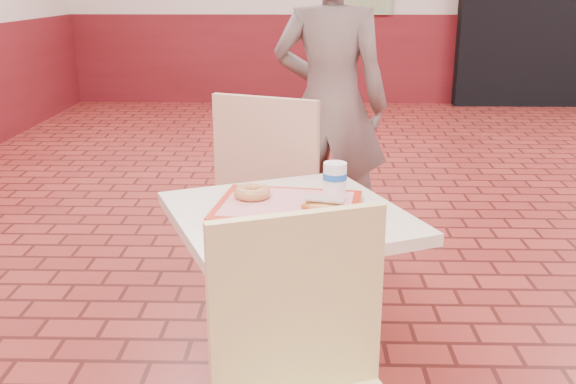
{
  "coord_description": "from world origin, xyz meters",
  "views": [
    {
      "loc": [
        -1.32,
        -2.51,
        1.33
      ],
      "look_at": [
        -1.36,
        -0.72,
        0.74
      ],
      "focal_mm": 40.0,
      "sensor_mm": 36.0,
      "label": 1
    }
  ],
  "objects_px": {
    "customer": "(330,105)",
    "long_john_donut": "(324,205)",
    "ring_donut": "(252,192)",
    "main_table": "(288,280)",
    "chair_main_back": "(278,193)",
    "serving_tray": "(288,207)",
    "paper_cup": "(335,177)"
  },
  "relations": [
    {
      "from": "main_table",
      "to": "customer",
      "type": "relative_size",
      "value": 0.44
    },
    {
      "from": "chair_main_back",
      "to": "serving_tray",
      "type": "distance_m",
      "value": 0.7
    },
    {
      "from": "ring_donut",
      "to": "long_john_donut",
      "type": "height_order",
      "value": "long_john_donut"
    },
    {
      "from": "serving_tray",
      "to": "ring_donut",
      "type": "distance_m",
      "value": 0.12
    },
    {
      "from": "main_table",
      "to": "chair_main_back",
      "type": "height_order",
      "value": "chair_main_back"
    },
    {
      "from": "serving_tray",
      "to": "long_john_donut",
      "type": "relative_size",
      "value": 3.05
    },
    {
      "from": "customer",
      "to": "serving_tray",
      "type": "height_order",
      "value": "customer"
    },
    {
      "from": "customer",
      "to": "serving_tray",
      "type": "relative_size",
      "value": 3.68
    },
    {
      "from": "customer",
      "to": "paper_cup",
      "type": "distance_m",
      "value": 1.19
    },
    {
      "from": "customer",
      "to": "long_john_donut",
      "type": "distance_m",
      "value": 1.37
    },
    {
      "from": "ring_donut",
      "to": "long_john_donut",
      "type": "bearing_deg",
      "value": -28.53
    },
    {
      "from": "chair_main_back",
      "to": "long_john_donut",
      "type": "height_order",
      "value": "chair_main_back"
    },
    {
      "from": "ring_donut",
      "to": "paper_cup",
      "type": "xyz_separation_m",
      "value": [
        0.25,
        0.06,
        0.03
      ]
    },
    {
      "from": "ring_donut",
      "to": "chair_main_back",
      "type": "bearing_deg",
      "value": 85.33
    },
    {
      "from": "main_table",
      "to": "serving_tray",
      "type": "xyz_separation_m",
      "value": [
        0.0,
        0.0,
        0.24
      ]
    },
    {
      "from": "chair_main_back",
      "to": "serving_tray",
      "type": "xyz_separation_m",
      "value": [
        0.06,
        -0.68,
        0.18
      ]
    },
    {
      "from": "customer",
      "to": "main_table",
      "type": "bearing_deg",
      "value": 93.38
    },
    {
      "from": "customer",
      "to": "long_john_donut",
      "type": "height_order",
      "value": "customer"
    },
    {
      "from": "chair_main_back",
      "to": "long_john_donut",
      "type": "distance_m",
      "value": 0.79
    },
    {
      "from": "customer",
      "to": "ring_donut",
      "type": "height_order",
      "value": "customer"
    },
    {
      "from": "customer",
      "to": "long_john_donut",
      "type": "relative_size",
      "value": 11.21
    },
    {
      "from": "main_table",
      "to": "ring_donut",
      "type": "distance_m",
      "value": 0.29
    },
    {
      "from": "customer",
      "to": "ring_donut",
      "type": "distance_m",
      "value": 1.28
    },
    {
      "from": "main_table",
      "to": "chair_main_back",
      "type": "distance_m",
      "value": 0.68
    },
    {
      "from": "main_table",
      "to": "customer",
      "type": "distance_m",
      "value": 1.35
    },
    {
      "from": "main_table",
      "to": "ring_donut",
      "type": "relative_size",
      "value": 6.1
    },
    {
      "from": "ring_donut",
      "to": "paper_cup",
      "type": "bearing_deg",
      "value": 14.28
    },
    {
      "from": "paper_cup",
      "to": "long_john_donut",
      "type": "bearing_deg",
      "value": -101.95
    },
    {
      "from": "main_table",
      "to": "ring_donut",
      "type": "height_order",
      "value": "ring_donut"
    },
    {
      "from": "customer",
      "to": "ring_donut",
      "type": "relative_size",
      "value": 13.7
    },
    {
      "from": "serving_tray",
      "to": "chair_main_back",
      "type": "bearing_deg",
      "value": 94.91
    },
    {
      "from": "serving_tray",
      "to": "customer",
      "type": "bearing_deg",
      "value": 82.4
    }
  ]
}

